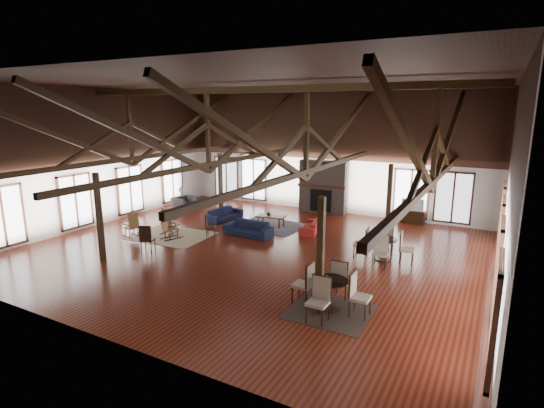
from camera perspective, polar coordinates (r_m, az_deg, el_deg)
The scene contains 31 objects.
floor at distance 15.82m, azimuth -2.29°, elevation -6.14°, with size 16.00×16.00×0.00m, color maroon.
ceiling at distance 15.00m, azimuth -2.50°, elevation 16.10°, with size 16.00×14.00×0.02m, color black.
wall_back at distance 21.38m, azimuth 7.37°, elevation 6.95°, with size 16.00×0.02×6.00m, color silver.
wall_front at distance 9.90m, azimuth -23.72°, elevation -0.70°, with size 16.00×0.02×6.00m, color silver.
wall_left at distance 20.40m, azimuth -22.15°, elevation 5.84°, with size 0.02×14.00×6.00m, color silver.
wall_right at distance 13.01m, azimuth 29.45°, elevation 1.71°, with size 0.02×14.00×6.00m, color silver.
roof_truss at distance 15.01m, azimuth -2.43°, elevation 8.57°, with size 15.60×14.07×3.14m.
post_grid at distance 15.40m, azimuth -2.34°, elevation -0.77°, with size 8.16×7.16×3.05m.
fireplace at distance 21.32m, azimuth 6.92°, elevation 2.29°, with size 2.50×0.69×2.60m.
ceiling_fan at distance 13.93m, azimuth -2.78°, elevation 7.02°, with size 1.60×1.60×0.75m.
sofa_navy_front at distance 17.48m, azimuth -3.24°, elevation -3.30°, with size 2.02×0.79×0.59m, color #141C37.
sofa_navy_left at distance 19.96m, azimuth -6.41°, elevation -1.38°, with size 0.75×1.91×0.56m, color #141837.
sofa_orange at distance 18.08m, azimuth 5.23°, elevation -2.95°, with size 0.66×1.69×0.49m, color red.
coffee_table at distance 18.79m, azimuth -0.15°, elevation -1.73°, with size 1.34×0.81×0.48m.
vase at distance 18.72m, azimuth -0.44°, elevation -1.28°, with size 0.20×0.20×0.20m, color #B2B2B2.
armchair at distance 22.05m, azimuth -11.58°, elevation 0.01°, with size 0.97×1.11×0.72m, color #303032.
side_table_lamp at distance 22.64m, azimuth -12.08°, elevation 0.57°, with size 0.47×0.47×1.21m.
rocking_chair_a at distance 18.23m, azimuth -13.83°, elevation -2.31°, with size 0.58×0.89×1.07m.
rocking_chair_b at distance 17.41m, azimuth -13.72°, elevation -3.03°, with size 0.67×0.91×1.06m.
rocking_chair_c at distance 18.10m, azimuth -18.25°, elevation -2.79°, with size 0.86×0.59×1.00m.
side_chair_a at distance 17.42m, azimuth -8.51°, elevation -2.63°, with size 0.53×0.53×0.93m.
side_chair_b at distance 15.91m, azimuth -16.52°, elevation -4.25°, with size 0.58×0.58×1.06m.
cafe_table_near at distance 11.29m, azimuth 7.86°, elevation -11.22°, with size 2.12×2.12×1.11m.
cafe_table_far at distance 15.09m, azimuth 14.77°, elevation -5.38°, with size 2.08×2.08×1.07m.
cup_near at distance 11.12m, azimuth 7.34°, elevation -9.91°, with size 0.14×0.14×0.11m, color #B2B2B2.
cup_far at distance 15.11m, azimuth 14.73°, elevation -4.21°, with size 0.14×0.14×0.11m, color #B2B2B2.
tv_console at distance 20.45m, azimuth 18.28°, elevation -1.59°, with size 1.14×0.43×0.57m, color black.
television at distance 20.32m, azimuth 18.40°, elevation -0.06°, with size 0.96×0.13×0.56m, color #B2B2B2.
rug_tan at distance 17.96m, azimuth -13.40°, elevation -4.16°, with size 3.07×2.42×0.01m, color tan.
rug_navy at distance 18.96m, azimuth -0.17°, elevation -2.91°, with size 3.00×2.25×0.01m, color #161C3F.
rug_dark at distance 11.36m, azimuth 7.78°, elevation -14.13°, with size 2.04×1.86×0.01m, color black.
Camera 1 is at (7.72, -12.83, 5.11)m, focal length 28.00 mm.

